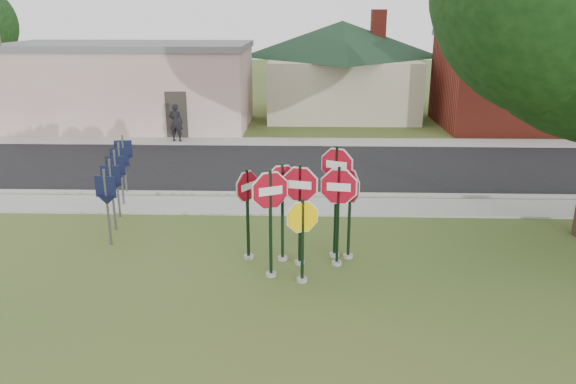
{
  "coord_description": "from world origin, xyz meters",
  "views": [
    {
      "loc": [
        -0.05,
        -10.67,
        5.72
      ],
      "look_at": [
        -0.43,
        2.0,
        1.62
      ],
      "focal_mm": 35.0,
      "sensor_mm": 36.0,
      "label": 1
    }
  ],
  "objects_px": {
    "stop_sign_center": "(300,200)",
    "stop_sign_left": "(270,207)",
    "stop_sign_yellow": "(302,232)",
    "pedestrian": "(176,122)"
  },
  "relations": [
    {
      "from": "stop_sign_center",
      "to": "pedestrian",
      "type": "height_order",
      "value": "stop_sign_center"
    },
    {
      "from": "stop_sign_left",
      "to": "stop_sign_center",
      "type": "bearing_deg",
      "value": 45.99
    },
    {
      "from": "stop_sign_left",
      "to": "pedestrian",
      "type": "bearing_deg",
      "value": 110.77
    },
    {
      "from": "stop_sign_center",
      "to": "stop_sign_left",
      "type": "bearing_deg",
      "value": -134.01
    },
    {
      "from": "stop_sign_yellow",
      "to": "stop_sign_left",
      "type": "distance_m",
      "value": 0.88
    },
    {
      "from": "stop_sign_yellow",
      "to": "pedestrian",
      "type": "relative_size",
      "value": 1.17
    },
    {
      "from": "stop_sign_center",
      "to": "stop_sign_yellow",
      "type": "bearing_deg",
      "value": -85.96
    },
    {
      "from": "stop_sign_center",
      "to": "stop_sign_left",
      "type": "relative_size",
      "value": 0.97
    },
    {
      "from": "stop_sign_yellow",
      "to": "stop_sign_left",
      "type": "relative_size",
      "value": 0.77
    },
    {
      "from": "stop_sign_left",
      "to": "stop_sign_yellow",
      "type": "bearing_deg",
      "value": -19.28
    }
  ]
}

